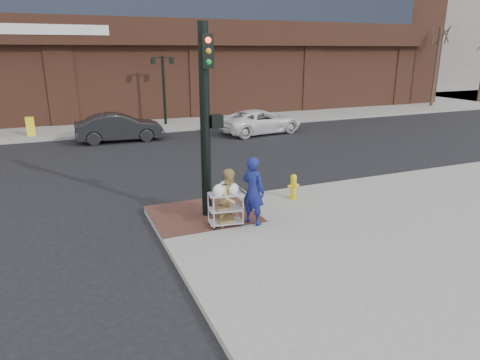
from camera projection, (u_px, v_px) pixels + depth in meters
name	position (u px, v px, depth m)	size (l,w,h in m)	color
ground	(235.00, 227.00, 11.25)	(220.00, 220.00, 0.00)	black
sidewalk_far	(229.00, 94.00, 44.08)	(65.00, 36.00, 0.15)	gray
brick_curb_ramp	(203.00, 214.00, 11.78)	(2.80, 2.40, 0.01)	#4C2723
filler_block	(404.00, 14.00, 57.03)	(14.00, 20.00, 18.00)	slate
bare_tree_a	(441.00, 26.00, 32.92)	(1.80, 1.80, 7.20)	#382B21
lamp_post	(164.00, 83.00, 25.32)	(1.32, 0.22, 4.00)	black
traffic_signal_pole	(206.00, 117.00, 10.93)	(0.61, 0.51, 5.00)	black
woman_blue	(253.00, 191.00, 10.88)	(0.65, 0.43, 1.78)	navy
pedestrian_tan	(230.00, 197.00, 10.83)	(0.73, 0.57, 1.49)	tan
sedan_dark	(120.00, 127.00, 21.66)	(1.50, 4.31, 1.42)	black
minivan_white	(261.00, 122.00, 23.76)	(2.17, 4.71, 1.31)	white
utility_cart	(226.00, 206.00, 10.85)	(0.90, 0.60, 1.17)	#9E9DA2
fire_hydrant	(293.00, 186.00, 12.88)	(0.36, 0.25, 0.77)	gold
newsbox_yellow	(30.00, 126.00, 22.41)	(0.41, 0.37, 0.97)	yellow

